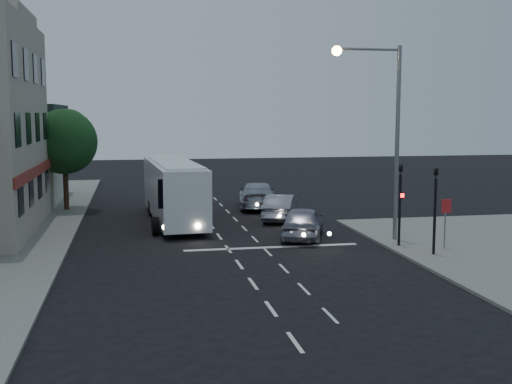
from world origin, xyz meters
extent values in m
plane|color=black|center=(0.00, 0.00, 0.00)|extent=(120.00, 120.00, 0.00)
cube|color=silver|center=(0.00, -10.00, 0.01)|extent=(0.12, 1.60, 0.01)
cube|color=silver|center=(0.00, -7.00, 0.01)|extent=(0.12, 1.60, 0.01)
cube|color=silver|center=(0.00, -4.00, 0.01)|extent=(0.12, 1.60, 0.01)
cube|color=silver|center=(0.00, -1.00, 0.01)|extent=(0.12, 1.60, 0.01)
cube|color=silver|center=(0.00, 2.00, 0.01)|extent=(0.12, 1.60, 0.01)
cube|color=silver|center=(0.00, 5.00, 0.01)|extent=(0.12, 1.60, 0.01)
cube|color=silver|center=(0.00, 8.00, 0.01)|extent=(0.12, 1.60, 0.01)
cube|color=silver|center=(0.00, 11.00, 0.01)|extent=(0.12, 1.60, 0.01)
cube|color=silver|center=(0.00, 14.00, 0.01)|extent=(0.12, 1.60, 0.01)
cube|color=silver|center=(0.00, 17.00, 0.01)|extent=(0.12, 1.60, 0.01)
cube|color=silver|center=(1.60, -8.00, 0.01)|extent=(0.10, 1.50, 0.01)
cube|color=silver|center=(1.60, -5.00, 0.01)|extent=(0.10, 1.50, 0.01)
cube|color=silver|center=(1.60, -2.00, 0.01)|extent=(0.10, 1.50, 0.01)
cube|color=silver|center=(1.60, 1.00, 0.01)|extent=(0.10, 1.50, 0.01)
cube|color=silver|center=(1.60, 4.00, 0.01)|extent=(0.10, 1.50, 0.01)
cube|color=silver|center=(1.60, 7.00, 0.01)|extent=(0.10, 1.50, 0.01)
cube|color=silver|center=(1.60, 10.00, 0.01)|extent=(0.10, 1.50, 0.01)
cube|color=silver|center=(1.60, 13.00, 0.01)|extent=(0.10, 1.50, 0.01)
cube|color=silver|center=(1.60, 16.00, 0.01)|extent=(0.10, 1.50, 0.01)
cube|color=silver|center=(1.60, 19.00, 0.01)|extent=(0.10, 1.50, 0.01)
cube|color=silver|center=(2.00, 2.00, 0.01)|extent=(8.00, 0.35, 0.01)
cube|color=white|center=(-1.91, 9.84, 1.82)|extent=(2.99, 11.31, 2.98)
cube|color=white|center=(-1.91, 9.84, 3.36)|extent=(2.60, 10.91, 0.17)
cube|color=black|center=(-1.91, 4.29, 2.28)|extent=(2.15, 0.24, 1.40)
cube|color=black|center=(-0.74, 10.31, 2.42)|extent=(0.59, 9.31, 0.84)
cube|color=black|center=(-3.09, 10.31, 2.42)|extent=(0.59, 9.31, 0.84)
cube|color=#B60516|center=(-0.73, 10.77, 1.40)|extent=(0.33, 5.12, 1.31)
cube|color=#B60516|center=(-3.10, 10.77, 1.40)|extent=(0.33, 5.12, 1.31)
cylinder|color=black|center=(-3.08, 5.92, 0.47)|extent=(0.38, 0.95, 0.93)
cylinder|color=black|center=(-0.75, 5.92, 0.47)|extent=(0.38, 0.95, 0.93)
cylinder|color=black|center=(-3.08, 12.17, 0.47)|extent=(0.38, 0.95, 0.93)
cylinder|color=black|center=(-0.75, 12.17, 0.47)|extent=(0.38, 0.95, 0.93)
cylinder|color=black|center=(-3.08, 13.76, 0.47)|extent=(0.38, 0.95, 0.93)
cylinder|color=black|center=(-0.75, 13.76, 0.47)|extent=(0.38, 0.95, 0.93)
cylinder|color=#FFF2CC|center=(-2.70, 4.23, 0.70)|extent=(0.24, 0.06, 0.24)
cylinder|color=#FFF2CC|center=(-1.12, 4.23, 0.70)|extent=(0.24, 0.06, 0.24)
imported|color=#8E8CA0|center=(3.92, 3.80, 0.78)|extent=(3.29, 4.95, 1.57)
imported|color=gray|center=(4.08, 9.21, 0.74)|extent=(3.01, 4.77, 1.48)
imported|color=#98A0AE|center=(3.70, 14.16, 0.82)|extent=(3.21, 5.98, 1.65)
cylinder|color=black|center=(7.60, 0.80, 1.72)|extent=(0.12, 0.12, 3.20)
imported|color=black|center=(7.60, 0.80, 3.77)|extent=(0.15, 0.18, 0.90)
cube|color=black|center=(7.60, 0.62, 2.42)|extent=(0.25, 0.12, 0.30)
cube|color=#FF0C0C|center=(7.60, 0.55, 2.42)|extent=(0.16, 0.02, 0.18)
cylinder|color=black|center=(8.30, -1.20, 1.72)|extent=(0.12, 0.12, 3.20)
imported|color=black|center=(8.30, -1.20, 3.77)|extent=(0.18, 0.15, 0.90)
cylinder|color=slate|center=(9.30, -0.20, 1.12)|extent=(0.06, 0.06, 2.00)
cube|color=red|center=(9.30, -0.27, 2.02)|extent=(0.45, 0.03, 0.60)
cylinder|color=slate|center=(8.00, 2.20, 4.62)|extent=(0.20, 0.20, 9.00)
cylinder|color=slate|center=(6.50, 2.20, 8.92)|extent=(3.00, 0.12, 0.12)
sphere|color=#FFBF59|center=(5.00, 2.20, 8.82)|extent=(0.44, 0.44, 0.44)
cube|color=#ADA38D|center=(-9.50, 8.00, 10.37)|extent=(1.00, 12.00, 0.50)
cube|color=#ADA38D|center=(-9.50, 8.00, 10.87)|extent=(1.00, 6.00, 0.50)
cube|color=maroon|center=(-8.95, 8.00, 3.12)|extent=(0.15, 12.00, 0.50)
cube|color=black|center=(-8.98, 3.50, 2.32)|extent=(0.06, 1.30, 1.50)
cube|color=black|center=(-8.98, 6.50, 2.32)|extent=(0.06, 1.30, 1.50)
cube|color=black|center=(-8.98, 9.50, 2.32)|extent=(0.06, 1.30, 1.50)
cube|color=black|center=(-8.98, 12.50, 2.32)|extent=(0.06, 1.30, 1.50)
cube|color=black|center=(-8.98, 3.50, 5.32)|extent=(0.06, 1.30, 1.50)
cube|color=black|center=(-8.98, 6.50, 5.32)|extent=(0.06, 1.30, 1.50)
cube|color=black|center=(-8.98, 9.50, 5.32)|extent=(0.06, 1.30, 1.50)
cube|color=black|center=(-8.98, 12.50, 5.32)|extent=(0.06, 1.30, 1.50)
cube|color=black|center=(-8.98, 3.50, 8.32)|extent=(0.06, 1.30, 1.50)
cube|color=black|center=(-8.98, 6.50, 8.32)|extent=(0.06, 1.30, 1.50)
cube|color=black|center=(-8.98, 9.50, 8.32)|extent=(0.06, 1.30, 1.50)
cube|color=black|center=(-8.98, 12.50, 8.32)|extent=(0.06, 1.30, 1.50)
cylinder|color=black|center=(-8.20, 15.00, 1.52)|extent=(0.32, 0.32, 2.80)
sphere|color=#0E3312|center=(-8.20, 15.00, 4.32)|extent=(4.00, 4.00, 4.00)
sphere|color=#215023|center=(-8.00, 15.60, 5.02)|extent=(2.60, 2.60, 2.60)
sphere|color=#0E3312|center=(-8.50, 14.40, 4.72)|extent=(2.40, 2.40, 2.40)
camera|label=1|loc=(-4.12, -25.87, 6.02)|focal=45.00mm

